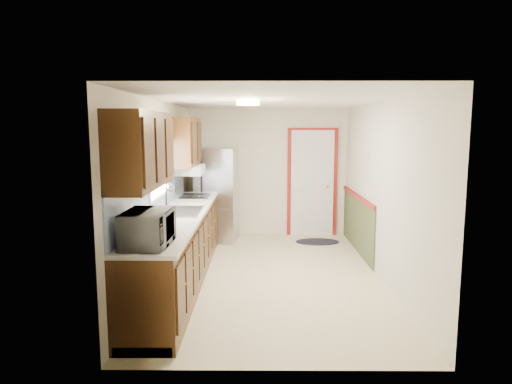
{
  "coord_description": "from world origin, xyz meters",
  "views": [
    {
      "loc": [
        -0.16,
        -6.12,
        2.04
      ],
      "look_at": [
        -0.2,
        0.2,
        1.15
      ],
      "focal_mm": 32.0,
      "sensor_mm": 36.0,
      "label": 1
    }
  ],
  "objects": [
    {
      "name": "refrigerator",
      "position": [
        -0.92,
        2.05,
        0.84
      ],
      "size": [
        0.77,
        0.74,
        1.68
      ],
      "rotation": [
        0.0,
        0.0,
        -0.11
      ],
      "color": "#B7B7BC",
      "rests_on": "ground"
    },
    {
      "name": "rug",
      "position": [
        0.9,
        1.9,
        0.01
      ],
      "size": [
        0.8,
        0.54,
        0.01
      ],
      "primitive_type": "ellipsoid",
      "rotation": [
        0.0,
        0.0,
        0.04
      ],
      "color": "black",
      "rests_on": "ground"
    },
    {
      "name": "ceiling_fixture",
      "position": [
        -0.3,
        -0.2,
        2.36
      ],
      "size": [
        0.3,
        0.3,
        0.06
      ],
      "primitive_type": "cylinder",
      "color": "#FFD88C",
      "rests_on": "room_shell"
    },
    {
      "name": "room_shell",
      "position": [
        0.0,
        0.0,
        1.2
      ],
      "size": [
        3.2,
        5.2,
        2.52
      ],
      "color": "beige",
      "rests_on": "ground"
    },
    {
      "name": "back_wall_trim",
      "position": [
        0.99,
        2.21,
        0.89
      ],
      "size": [
        1.12,
        2.3,
        2.08
      ],
      "color": "maroon",
      "rests_on": "ground"
    },
    {
      "name": "microwave",
      "position": [
        -1.2,
        -1.95,
        1.14
      ],
      "size": [
        0.35,
        0.61,
        0.41
      ],
      "primitive_type": "imported",
      "rotation": [
        0.0,
        0.0,
        1.54
      ],
      "color": "white",
      "rests_on": "kitchen_run"
    },
    {
      "name": "kitchen_run",
      "position": [
        -1.24,
        -0.29,
        0.81
      ],
      "size": [
        0.63,
        4.0,
        2.2
      ],
      "color": "#331C0B",
      "rests_on": "ground"
    },
    {
      "name": "cooktop",
      "position": [
        -1.19,
        1.19,
        0.95
      ],
      "size": [
        0.45,
        0.54,
        0.02
      ],
      "primitive_type": "cube",
      "color": "black",
      "rests_on": "kitchen_run"
    }
  ]
}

